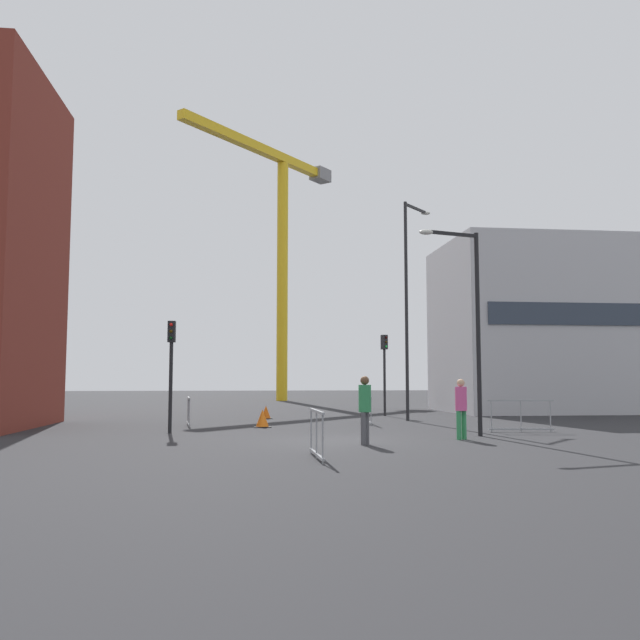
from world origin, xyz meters
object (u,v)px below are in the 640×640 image
pedestrian_walking (461,404)px  traffic_light_median (384,361)px  traffic_cone_orange (266,413)px  streetlamp_short (470,311)px  traffic_light_crosswalk (171,357)px  pedestrian_waiting (365,404)px  traffic_cone_on_verge (262,419)px  construction_crane (279,230)px  streetlamp_tall (409,293)px

pedestrian_walking → traffic_light_median: bearing=88.4°
traffic_light_median → traffic_cone_orange: (-5.75, -1.64, -2.35)m
streetlamp_short → traffic_light_crosswalk: size_ratio=1.74×
pedestrian_walking → pedestrian_waiting: pedestrian_waiting is taller
traffic_light_median → traffic_light_crosswalk: bearing=-134.8°
traffic_cone_on_verge → pedestrian_walking: bearing=-44.4°
construction_crane → traffic_light_median: (4.04, -21.92, -11.31)m
streetlamp_tall → traffic_light_crosswalk: bearing=-149.4°
construction_crane → traffic_cone_orange: size_ratio=35.37×
streetlamp_tall → traffic_cone_on_verge: streetlamp_tall is taller
streetlamp_short → traffic_light_median: bearing=91.6°
pedestrian_walking → traffic_cone_on_verge: bearing=135.6°
streetlamp_tall → traffic_light_crosswalk: 11.38m
construction_crane → streetlamp_short: size_ratio=3.21×
streetlamp_tall → pedestrian_walking: (-0.70, -8.85, -4.45)m
streetlamp_tall → traffic_cone_on_verge: (-6.38, -3.29, -5.17)m
pedestrian_waiting → traffic_light_crosswalk: bearing=142.0°
traffic_light_crosswalk → traffic_cone_on_verge: traffic_light_crosswalk is taller
construction_crane → streetlamp_tall: size_ratio=2.17×
streetlamp_tall → pedestrian_waiting: size_ratio=5.12×
pedestrian_waiting → streetlamp_short: bearing=30.2°
construction_crane → streetlamp_tall: construction_crane is taller
traffic_cone_orange → streetlamp_short: bearing=-58.1°
streetlamp_tall → traffic_light_median: bearing=95.5°
traffic_light_crosswalk → traffic_cone_orange: 8.53m
construction_crane → streetlamp_short: 35.07m
construction_crane → traffic_light_median: size_ratio=5.29×
construction_crane → pedestrian_waiting: bearing=-89.0°
construction_crane → traffic_cone_orange: bearing=-94.1°
traffic_light_median → traffic_cone_on_verge: traffic_light_median is taller
traffic_light_crosswalk → traffic_cone_on_verge: (3.08, 2.31, -2.18)m
pedestrian_waiting → traffic_cone_on_verge: pedestrian_waiting is taller
streetlamp_short → traffic_cone_orange: 12.05m
pedestrian_walking → traffic_cone_on_verge: size_ratio=2.69×
traffic_cone_orange → streetlamp_tall: bearing=-17.6°
pedestrian_waiting → construction_crane: bearing=91.0°
construction_crane → streetlamp_short: (4.36, -33.32, -10.04)m
streetlamp_tall → traffic_cone_orange: streetlamp_tall is taller
traffic_cone_on_verge → traffic_light_median: bearing=48.6°
pedestrian_walking → pedestrian_waiting: size_ratio=0.96×
streetlamp_short → pedestrian_waiting: 5.17m
traffic_cone_on_verge → traffic_cone_orange: traffic_cone_on_verge is taller
streetlamp_short → pedestrian_walking: 3.10m
traffic_light_median → traffic_cone_orange: size_ratio=6.68×
pedestrian_waiting → traffic_cone_orange: bearing=100.9°
pedestrian_walking → traffic_cone_orange: 12.07m
pedestrian_walking → traffic_cone_orange: bearing=116.6°
construction_crane → pedestrian_waiting: 37.77m
traffic_light_median → traffic_cone_on_verge: size_ratio=5.92×
streetlamp_tall → traffic_cone_on_verge: bearing=-152.7°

